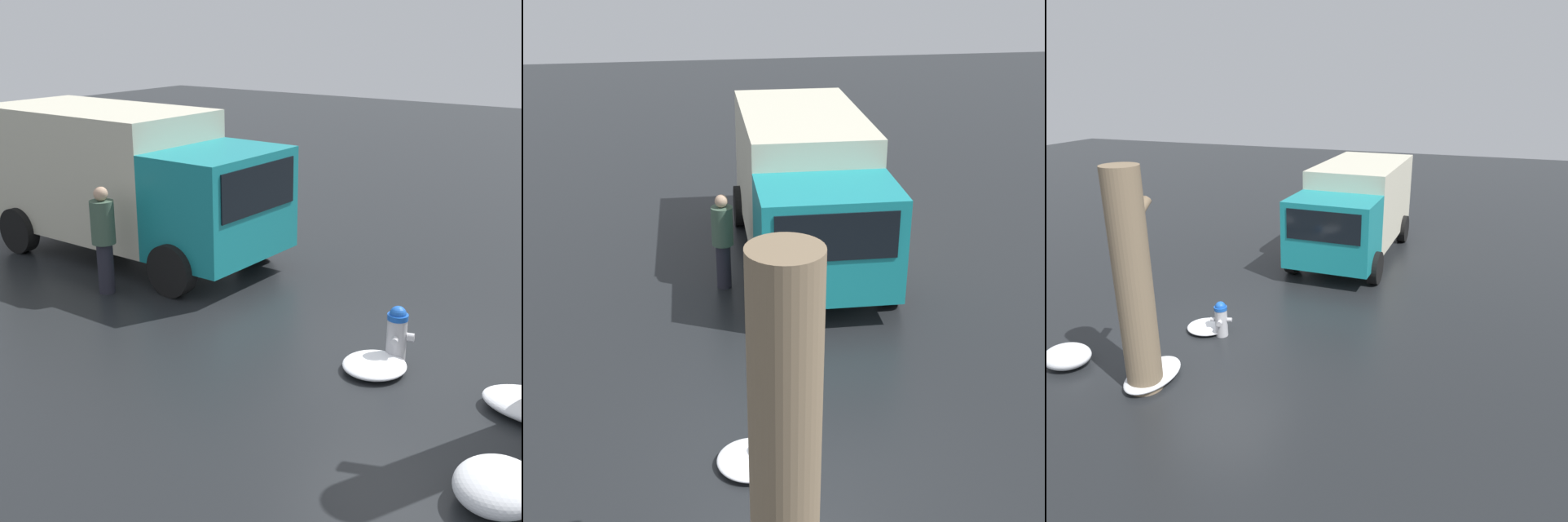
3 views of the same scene
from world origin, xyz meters
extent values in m
plane|color=black|center=(0.00, 0.00, 0.00)|extent=(60.00, 60.00, 0.00)
cylinder|color=#B7B7BC|center=(0.00, 0.00, 0.31)|extent=(0.27, 0.27, 0.61)
cylinder|color=blue|center=(0.00, 0.00, 0.65)|extent=(0.28, 0.28, 0.07)
sphere|color=blue|center=(0.00, 0.00, 0.69)|extent=(0.23, 0.23, 0.23)
cylinder|color=#B7B7BC|center=(-0.18, -0.05, 0.38)|extent=(0.13, 0.14, 0.11)
cylinder|color=#B7B7BC|center=(0.05, -0.18, 0.38)|extent=(0.11, 0.12, 0.09)
cylinder|color=#B7B7BC|center=(-0.05, 0.18, 0.38)|extent=(0.11, 0.12, 0.09)
cylinder|color=#7F6B51|center=(-2.22, 0.34, 2.02)|extent=(0.63, 0.63, 4.03)
cylinder|color=#7F6B51|center=(-1.94, 0.34, 3.15)|extent=(0.72, 0.18, 0.58)
cube|color=teal|center=(4.01, -1.29, 1.37)|extent=(1.71, 2.42, 1.83)
cube|color=black|center=(3.17, -1.28, 1.73)|extent=(0.06, 2.01, 0.81)
cube|color=beige|center=(7.05, -1.34, 1.63)|extent=(4.46, 2.46, 2.35)
cylinder|color=black|center=(4.07, -2.49, 0.45)|extent=(0.90, 0.29, 0.90)
cylinder|color=black|center=(4.11, -0.10, 0.45)|extent=(0.90, 0.29, 0.90)
cylinder|color=black|center=(8.14, -2.56, 0.45)|extent=(0.90, 0.29, 0.90)
cylinder|color=black|center=(8.18, -0.17, 0.45)|extent=(0.90, 0.29, 0.90)
cylinder|color=#23232D|center=(5.13, 0.42, 0.44)|extent=(0.27, 0.27, 0.87)
cylinder|color=#3F5947|center=(5.13, 0.42, 1.23)|extent=(0.40, 0.40, 0.73)
sphere|color=tan|center=(5.13, 0.42, 1.71)|extent=(0.24, 0.24, 0.24)
ellipsoid|color=white|center=(-2.11, 2.25, 0.20)|extent=(0.84, 0.94, 0.40)
ellipsoid|color=white|center=(-1.99, 0.36, 0.12)|extent=(1.33, 0.83, 0.24)
ellipsoid|color=white|center=(0.10, 0.43, 0.08)|extent=(0.84, 0.89, 0.17)
camera|label=1|loc=(-3.63, 8.35, 4.44)|focal=50.00mm
camera|label=2|loc=(-7.12, 1.06, 6.25)|focal=50.00mm
camera|label=3|loc=(-8.72, -5.09, 5.31)|focal=35.00mm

